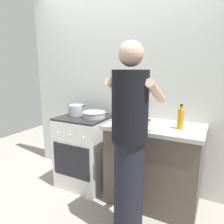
{
  "coord_description": "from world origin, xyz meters",
  "views": [
    {
      "loc": [
        1.11,
        -1.94,
        1.49
      ],
      "look_at": [
        0.05,
        0.12,
        1.0
      ],
      "focal_mm": 33.17,
      "sensor_mm": 36.0,
      "label": 1
    }
  ],
  "objects_px": {
    "utensil_crock": "(144,111)",
    "spice_bottle": "(149,123)",
    "person": "(130,145)",
    "stove_range": "(86,150)",
    "mixing_bowl": "(94,114)",
    "pot": "(76,110)",
    "oil_bottle": "(181,119)"
  },
  "relations": [
    {
      "from": "stove_range",
      "to": "oil_bottle",
      "type": "bearing_deg",
      "value": -0.89
    },
    {
      "from": "oil_bottle",
      "to": "person",
      "type": "xyz_separation_m",
      "value": [
        -0.32,
        -0.53,
        -0.14
      ]
    },
    {
      "from": "pot",
      "to": "stove_range",
      "type": "bearing_deg",
      "value": -5.0
    },
    {
      "from": "stove_range",
      "to": "person",
      "type": "xyz_separation_m",
      "value": [
        0.84,
        -0.55,
        0.41
      ]
    },
    {
      "from": "mixing_bowl",
      "to": "spice_bottle",
      "type": "relative_size",
      "value": 3.52
    },
    {
      "from": "mixing_bowl",
      "to": "utensil_crock",
      "type": "relative_size",
      "value": 0.87
    },
    {
      "from": "stove_range",
      "to": "utensil_crock",
      "type": "xyz_separation_m",
      "value": [
        0.7,
        0.2,
        0.55
      ]
    },
    {
      "from": "utensil_crock",
      "to": "person",
      "type": "distance_m",
      "value": 0.78
    },
    {
      "from": "spice_bottle",
      "to": "stove_range",
      "type": "bearing_deg",
      "value": 174.03
    },
    {
      "from": "mixing_bowl",
      "to": "oil_bottle",
      "type": "height_order",
      "value": "oil_bottle"
    },
    {
      "from": "stove_range",
      "to": "mixing_bowl",
      "type": "distance_m",
      "value": 0.51
    },
    {
      "from": "mixing_bowl",
      "to": "utensil_crock",
      "type": "distance_m",
      "value": 0.6
    },
    {
      "from": "stove_range",
      "to": "oil_bottle",
      "type": "xyz_separation_m",
      "value": [
        1.16,
        -0.02,
        0.55
      ]
    },
    {
      "from": "spice_bottle",
      "to": "person",
      "type": "distance_m",
      "value": 0.47
    },
    {
      "from": "spice_bottle",
      "to": "person",
      "type": "bearing_deg",
      "value": -92.3
    },
    {
      "from": "stove_range",
      "to": "oil_bottle",
      "type": "height_order",
      "value": "oil_bottle"
    },
    {
      "from": "stove_range",
      "to": "mixing_bowl",
      "type": "bearing_deg",
      "value": -2.39
    },
    {
      "from": "oil_bottle",
      "to": "person",
      "type": "height_order",
      "value": "person"
    },
    {
      "from": "stove_range",
      "to": "oil_bottle",
      "type": "relative_size",
      "value": 3.63
    },
    {
      "from": "mixing_bowl",
      "to": "pot",
      "type": "bearing_deg",
      "value": 176.3
    },
    {
      "from": "mixing_bowl",
      "to": "utensil_crock",
      "type": "bearing_deg",
      "value": 20.04
    },
    {
      "from": "mixing_bowl",
      "to": "oil_bottle",
      "type": "relative_size",
      "value": 1.15
    },
    {
      "from": "pot",
      "to": "mixing_bowl",
      "type": "height_order",
      "value": "pot"
    },
    {
      "from": "utensil_crock",
      "to": "spice_bottle",
      "type": "bearing_deg",
      "value": -61.94
    },
    {
      "from": "stove_range",
      "to": "utensil_crock",
      "type": "distance_m",
      "value": 0.91
    },
    {
      "from": "person",
      "to": "utensil_crock",
      "type": "bearing_deg",
      "value": 100.21
    },
    {
      "from": "utensil_crock",
      "to": "spice_bottle",
      "type": "xyz_separation_m",
      "value": [
        0.15,
        -0.29,
        -0.06
      ]
    },
    {
      "from": "stove_range",
      "to": "pot",
      "type": "distance_m",
      "value": 0.54
    },
    {
      "from": "oil_bottle",
      "to": "pot",
      "type": "bearing_deg",
      "value": 178.66
    },
    {
      "from": "spice_bottle",
      "to": "oil_bottle",
      "type": "bearing_deg",
      "value": 13.4
    },
    {
      "from": "spice_bottle",
      "to": "oil_bottle",
      "type": "height_order",
      "value": "oil_bottle"
    },
    {
      "from": "stove_range",
      "to": "spice_bottle",
      "type": "xyz_separation_m",
      "value": [
        0.86,
        -0.09,
        0.49
      ]
    }
  ]
}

